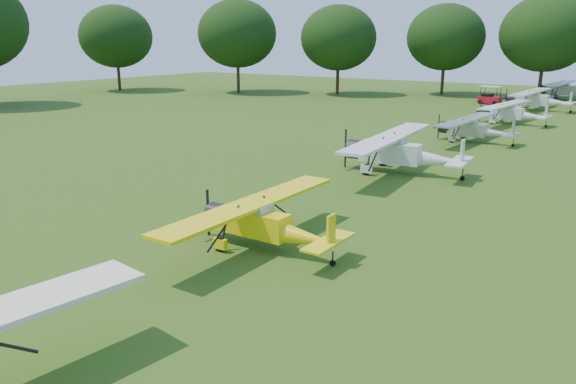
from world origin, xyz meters
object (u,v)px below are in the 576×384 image
aircraft_7 (567,89)px  golf_cart (490,98)px  aircraft_4 (474,128)px  aircraft_6 (537,98)px  aircraft_2 (263,221)px  aircraft_3 (399,150)px  aircraft_5 (511,111)px

aircraft_7 → golf_cart: (-6.67, -10.54, -0.70)m
aircraft_4 → aircraft_6: aircraft_6 is taller
aircraft_2 → aircraft_6: 50.03m
aircraft_2 → aircraft_3: bearing=93.2°
aircraft_2 → aircraft_6: size_ratio=0.83×
aircraft_5 → golf_cart: golf_cart is taller
aircraft_4 → golf_cart: size_ratio=3.61×
golf_cart → aircraft_2: bearing=-76.0°
aircraft_2 → aircraft_4: 26.60m
aircraft_4 → aircraft_5: 11.30m
aircraft_7 → aircraft_4: bearing=-88.4°
aircraft_2 → aircraft_7: size_ratio=0.77×
aircraft_4 → aircraft_5: size_ratio=0.95×
aircraft_5 → golf_cart: size_ratio=3.79×
aircraft_3 → aircraft_4: (0.43, 12.52, -0.25)m
golf_cart → aircraft_5: bearing=-61.4°
aircraft_6 → aircraft_3: bearing=-87.4°
aircraft_4 → golf_cart: bearing=105.9°
aircraft_5 → golf_cart: 16.75m
aircraft_2 → aircraft_3: size_ratio=0.80×
aircraft_7 → aircraft_5: bearing=-88.7°
aircraft_4 → aircraft_6: (-0.34, 23.43, 0.20)m
aircraft_2 → aircraft_5: bearing=90.2°
aircraft_5 → aircraft_6: bearing=97.3°
aircraft_2 → aircraft_6: aircraft_6 is taller
aircraft_3 → aircraft_5: aircraft_3 is taller
aircraft_5 → aircraft_7: (0.46, 26.09, 0.26)m
aircraft_5 → aircraft_7: bearing=94.7°
aircraft_7 → golf_cart: aircraft_7 is taller
aircraft_2 → golf_cart: size_ratio=3.55×
aircraft_4 → aircraft_3: bearing=-89.2°
golf_cart → aircraft_3: bearing=-74.8°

